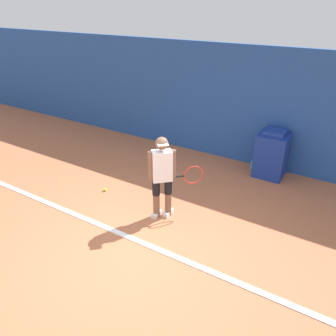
{
  "coord_description": "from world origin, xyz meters",
  "views": [
    {
      "loc": [
        2.56,
        -3.09,
        3.58
      ],
      "look_at": [
        -0.12,
        1.33,
        0.9
      ],
      "focal_mm": 35.0,
      "sensor_mm": 36.0,
      "label": 1
    }
  ],
  "objects_px": {
    "covered_chair": "(272,154)",
    "water_bottle": "(253,164)",
    "tennis_ball": "(105,190)",
    "tennis_player": "(163,174)"
  },
  "relations": [
    {
      "from": "covered_chair",
      "to": "water_bottle",
      "type": "xyz_separation_m",
      "value": [
        -0.42,
        0.13,
        -0.42
      ]
    },
    {
      "from": "covered_chair",
      "to": "water_bottle",
      "type": "distance_m",
      "value": 0.6
    },
    {
      "from": "tennis_ball",
      "to": "covered_chair",
      "type": "distance_m",
      "value": 3.71
    },
    {
      "from": "tennis_player",
      "to": "covered_chair",
      "type": "bearing_deg",
      "value": 20.86
    },
    {
      "from": "tennis_ball",
      "to": "water_bottle",
      "type": "bearing_deg",
      "value": 48.52
    },
    {
      "from": "tennis_ball",
      "to": "water_bottle",
      "type": "height_order",
      "value": "water_bottle"
    },
    {
      "from": "tennis_ball",
      "to": "covered_chair",
      "type": "relative_size",
      "value": 0.06
    },
    {
      "from": "tennis_player",
      "to": "water_bottle",
      "type": "height_order",
      "value": "tennis_player"
    },
    {
      "from": "tennis_player",
      "to": "water_bottle",
      "type": "relative_size",
      "value": 7.01
    },
    {
      "from": "tennis_ball",
      "to": "water_bottle",
      "type": "xyz_separation_m",
      "value": [
        2.3,
        2.6,
        0.07
      ]
    }
  ]
}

